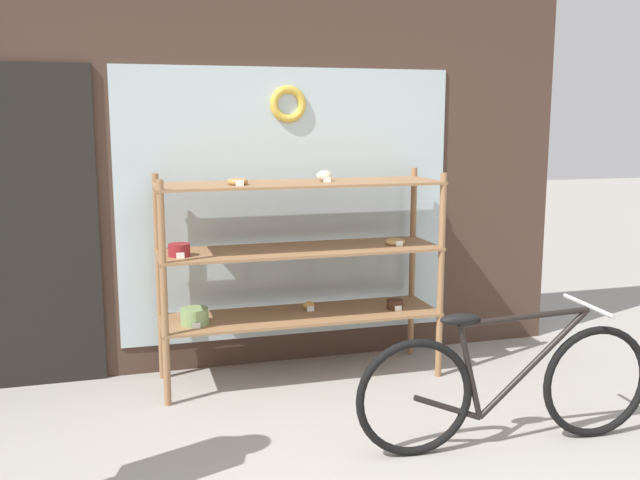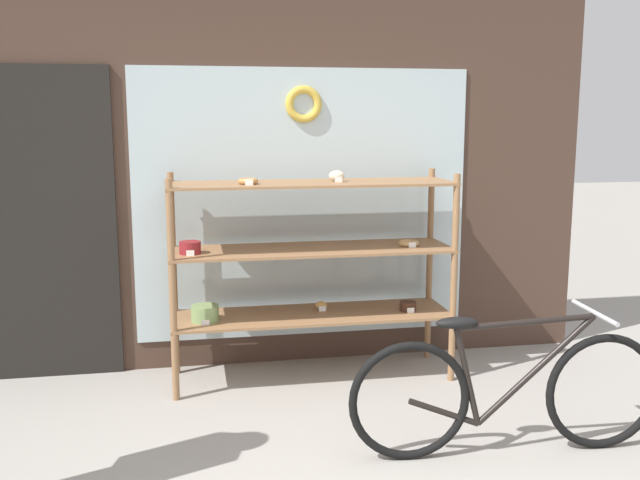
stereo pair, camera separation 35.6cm
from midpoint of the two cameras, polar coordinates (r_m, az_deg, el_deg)
storefront_facade at (r=5.02m, az=-2.16°, el=9.77°), size 4.58×0.13×3.64m
display_case at (r=4.74m, az=1.04°, el=-1.34°), size 1.87×0.53×1.41m
bicycle at (r=3.97m, az=17.28°, el=-11.54°), size 1.69×0.46×0.77m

